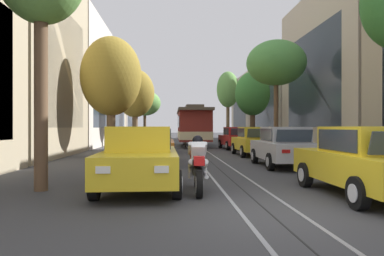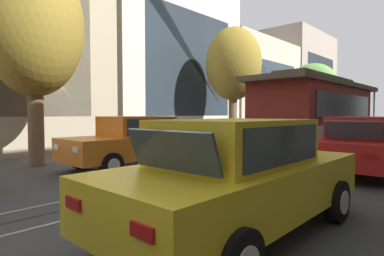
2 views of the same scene
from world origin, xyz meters
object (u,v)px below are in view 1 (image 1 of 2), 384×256
Objects in this scene: fire_hydrant at (339,159)px; cable_car_trolley at (193,126)px; parked_car_orange_second_left at (153,145)px; parked_car_red_fourth_right at (236,138)px; street_tree_kerb_right_second at (276,63)px; motorcycle_with_rider at (198,165)px; parked_car_orange_mid_left at (156,140)px; parked_car_yellow_mid_right at (254,141)px; pedestrian_on_right_pavement at (270,135)px; street_tree_kerb_left_mid at (135,94)px; street_tree_kerb_left_second at (111,77)px; street_tree_kerb_right_mid at (253,94)px; pedestrian_on_left_pavement at (354,144)px; parked_car_yellow_near_right at (366,161)px; parked_car_silver_second_right at (284,147)px; street_tree_kerb_right_fourth at (228,90)px; parked_car_yellow_near_left at (140,157)px; street_tree_kerb_left_fourth at (145,103)px.

cable_car_trolley is at bearing 103.94° from fire_hydrant.
parked_car_orange_second_left and parked_car_red_fourth_right have the same top height.
street_tree_kerb_right_second reaches higher than parked_car_red_fourth_right.
parked_car_orange_second_left is at bearing 101.68° from motorcycle_with_rider.
parked_car_yellow_mid_right is (5.49, -2.32, 0.00)m from parked_car_orange_mid_left.
parked_car_orange_second_left is 0.63× the size of street_tree_kerb_right_second.
motorcycle_with_rider is at bearing -109.43° from parked_car_yellow_mid_right.
parked_car_red_fourth_right is at bearing 115.10° from street_tree_kerb_right_second.
cable_car_trolley is 5.57× the size of pedestrian_on_right_pavement.
street_tree_kerb_left_mid is at bearing 138.46° from street_tree_kerb_right_second.
parked_car_orange_second_left reaches higher than motorcycle_with_rider.
street_tree_kerb_left_second is at bearing 178.12° from parked_car_yellow_mid_right.
street_tree_kerb_right_mid is (2.41, 11.04, 3.60)m from parked_car_yellow_mid_right.
parked_car_red_fourth_right is at bearing 76.87° from motorcycle_with_rider.
street_tree_kerb_right_second is 4.32× the size of pedestrian_on_left_pavement.
parked_car_red_fourth_right is at bearing 35.94° from street_tree_kerb_left_second.
parked_car_yellow_near_right is at bearing -10.78° from motorcycle_with_rider.
parked_car_yellow_mid_right is 5.49m from street_tree_kerb_right_second.
parked_car_orange_mid_left is 0.48× the size of cable_car_trolley.
parked_car_orange_second_left is 5.20× the size of fire_hydrant.
parked_car_red_fourth_right is at bearing 89.31° from parked_car_yellow_mid_right.
parked_car_silver_second_right is at bearing -80.26° from cable_car_trolley.
pedestrian_on_left_pavement is at bearing -89.28° from street_tree_kerb_right_mid.
pedestrian_on_right_pavement is (3.49, 9.55, 0.13)m from parked_car_yellow_mid_right.
street_tree_kerb_right_fourth is 5.00× the size of pedestrian_on_right_pavement.
street_tree_kerb_right_fourth reaches higher than cable_car_trolley.
pedestrian_on_left_pavement is at bearing 30.32° from parked_car_yellow_near_left.
fire_hydrant is (1.56, -1.44, -0.38)m from parked_car_silver_second_right.
parked_car_orange_mid_left is at bearing 110.66° from parked_car_yellow_near_right.
street_tree_kerb_right_second is 9.88m from cable_car_trolley.
parked_car_silver_second_right is 15.56m from pedestrian_on_right_pavement.
street_tree_kerb_left_fourth is at bearing 105.43° from parked_car_silver_second_right.
pedestrian_on_left_pavement is at bearing -58.16° from street_tree_kerb_left_mid.
parked_car_yellow_near_left is 11.81m from parked_car_yellow_mid_right.
parked_car_yellow_near_right is at bearing -90.78° from parked_car_yellow_mid_right.
parked_car_yellow_near_left and parked_car_yellow_mid_right have the same top height.
parked_car_yellow_near_left and parked_car_red_fourth_right have the same top height.
street_tree_kerb_left_mid is at bearing 114.91° from parked_car_silver_second_right.
street_tree_kerb_right_second reaches higher than parked_car_yellow_near_right.
parked_car_silver_second_right is at bearing -94.47° from street_tree_kerb_right_fourth.
street_tree_kerb_right_mid is at bearing 46.43° from street_tree_kerb_left_second.
street_tree_kerb_right_fourth reaches higher than pedestrian_on_left_pavement.
street_tree_kerb_left_fourth is at bearing 107.56° from fire_hydrant.
motorcycle_with_rider is at bearing -103.13° from parked_car_red_fourth_right.
street_tree_kerb_left_fourth is at bearing 96.40° from motorcycle_with_rider.
street_tree_kerb_right_fourth is 4.13× the size of motorcycle_with_rider.
street_tree_kerb_left_mid is at bearing 88.47° from street_tree_kerb_left_second.
parked_car_yellow_near_left is 1.01× the size of parked_car_yellow_mid_right.
street_tree_kerb_right_second is 10.51m from fire_hydrant.
street_tree_kerb_right_second reaches higher than parked_car_yellow_mid_right.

